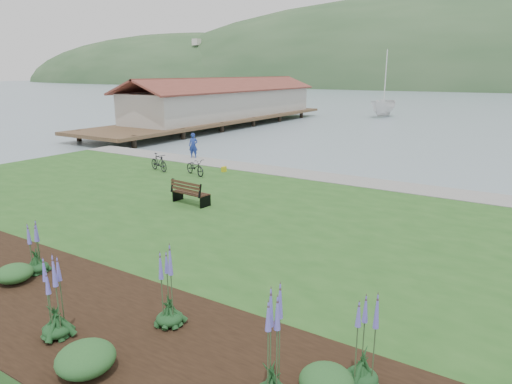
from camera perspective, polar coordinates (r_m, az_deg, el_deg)
ground at (r=20.58m, az=-3.91°, el=-2.27°), size 600.00×600.00×0.00m
lawn at (r=19.03m, az=-7.49°, el=-3.18°), size 34.00×20.00×0.40m
shoreline_path at (r=26.16m, az=5.05°, el=2.35°), size 34.00×2.20×0.03m
garden_bed at (r=11.98m, az=-20.84°, el=-14.17°), size 24.00×4.40×0.04m
pier_pavilion at (r=53.80m, az=-3.80°, el=11.16°), size 8.00×36.00×5.40m
park_bench at (r=20.09m, az=-8.36°, el=-0.02°), size 1.83×0.88×1.10m
person at (r=30.94m, az=-7.86°, el=6.03°), size 0.84×0.71×1.97m
bicycle_a at (r=25.80m, az=-7.62°, el=3.12°), size 1.20×1.89×0.93m
bicycle_b at (r=27.27m, az=-12.06°, el=3.66°), size 0.95×1.79×1.03m
sailboat at (r=66.00m, az=15.56°, el=9.03°), size 11.23×11.42×28.41m
pannier at (r=26.58m, az=-4.03°, el=2.87°), size 0.22×0.30×0.30m
echium_0 at (r=10.91m, az=-23.96°, el=-12.36°), size 0.62×0.62×2.09m
echium_1 at (r=10.64m, az=-10.94°, el=-12.11°), size 0.62×0.62×2.17m
echium_2 at (r=8.23m, az=2.01°, el=-19.57°), size 0.62×0.62×2.31m
echium_3 at (r=8.84m, az=13.32°, el=-17.79°), size 0.62×0.62×2.31m
echium_4 at (r=14.50m, az=-25.89°, el=-6.53°), size 0.62×0.62×1.74m
shrub_0 at (r=14.31m, az=-27.99°, el=-8.98°), size 0.98×0.98×0.49m
shrub_1 at (r=9.83m, az=-20.53°, el=-18.93°), size 1.13×1.13×0.57m
shrub_2 at (r=8.89m, az=8.80°, el=-22.36°), size 0.99×0.99×0.50m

